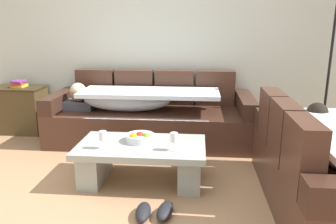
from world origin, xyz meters
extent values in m
plane|color=#A87C57|center=(0.00, 0.00, 0.00)|extent=(14.00, 14.00, 0.00)
cube|color=beige|center=(0.00, 2.15, 1.35)|extent=(9.00, 0.10, 2.70)
cube|color=#45291E|center=(0.22, 1.60, 0.21)|extent=(2.55, 0.92, 0.42)
cube|color=#45291E|center=(-0.60, 1.98, 0.65)|extent=(0.51, 0.16, 0.46)
cube|color=#45291E|center=(-0.05, 1.98, 0.65)|extent=(0.51, 0.16, 0.46)
cube|color=#45291E|center=(0.49, 1.98, 0.65)|extent=(0.51, 0.16, 0.46)
cube|color=#45291E|center=(1.04, 1.98, 0.65)|extent=(0.51, 0.16, 0.46)
cube|color=#372118|center=(-0.97, 1.60, 0.52)|extent=(0.18, 0.92, 0.20)
cube|color=#372118|center=(1.40, 1.60, 0.52)|extent=(0.18, 0.92, 0.20)
cube|color=#4C4C56|center=(-0.70, 1.59, 0.47)|extent=(0.36, 0.28, 0.11)
sphere|color=#936B4C|center=(-0.70, 1.55, 0.64)|extent=(0.21, 0.21, 0.21)
sphere|color=#CCB793|center=(-0.70, 1.55, 0.67)|extent=(0.20, 0.20, 0.20)
ellipsoid|color=silver|center=(-0.08, 1.55, 0.56)|extent=(1.10, 0.44, 0.28)
cube|color=silver|center=(0.22, 1.53, 0.66)|extent=(1.70, 0.60, 0.05)
cube|color=silver|center=(0.22, 1.16, 0.23)|extent=(1.44, 0.04, 0.38)
cube|color=#45291E|center=(1.89, 0.14, 0.21)|extent=(0.92, 1.81, 0.42)
cube|color=#45291E|center=(1.51, -0.34, 0.65)|extent=(0.16, 0.45, 0.46)
cube|color=#45291E|center=(1.51, 0.14, 0.65)|extent=(0.16, 0.45, 0.46)
cube|color=#45291E|center=(1.51, 0.62, 0.65)|extent=(0.16, 0.45, 0.46)
cube|color=#372118|center=(1.89, 0.96, 0.52)|extent=(0.92, 0.18, 0.20)
cube|color=#2D6660|center=(1.90, 0.69, 0.47)|extent=(0.28, 0.36, 0.11)
sphere|color=#936B4C|center=(1.94, 0.69, 0.64)|extent=(0.21, 0.21, 0.21)
sphere|color=black|center=(1.94, 0.69, 0.67)|extent=(0.20, 0.20, 0.20)
cube|color=#9CA39B|center=(0.29, 0.47, 0.35)|extent=(1.20, 0.68, 0.06)
cube|color=#9CA39B|center=(-0.17, 0.47, 0.16)|extent=(0.20, 0.54, 0.32)
cube|color=#9CA39B|center=(0.75, 0.47, 0.16)|extent=(0.20, 0.54, 0.32)
cylinder|color=silver|center=(0.27, 0.54, 0.42)|extent=(0.28, 0.28, 0.07)
sphere|color=#A92816|center=(0.27, 0.53, 0.44)|extent=(0.08, 0.08, 0.08)
sphere|color=orange|center=(0.21, 0.49, 0.44)|extent=(0.08, 0.08, 0.08)
sphere|color=olive|center=(0.34, 0.51, 0.44)|extent=(0.08, 0.08, 0.08)
cylinder|color=silver|center=(-0.03, 0.32, 0.38)|extent=(0.06, 0.06, 0.01)
cylinder|color=silver|center=(-0.03, 0.32, 0.42)|extent=(0.01, 0.01, 0.07)
cylinder|color=silver|center=(-0.03, 0.32, 0.50)|extent=(0.07, 0.07, 0.08)
cylinder|color=silver|center=(0.61, 0.33, 0.38)|extent=(0.06, 0.06, 0.01)
cylinder|color=silver|center=(0.61, 0.33, 0.42)|extent=(0.01, 0.01, 0.07)
cylinder|color=silver|center=(0.61, 0.33, 0.50)|extent=(0.07, 0.07, 0.08)
cube|color=#47361D|center=(-1.68, 1.85, 0.31)|extent=(0.70, 0.42, 0.62)
cube|color=#322614|center=(-1.68, 1.85, 0.63)|extent=(0.72, 0.44, 0.02)
cube|color=gold|center=(-1.64, 1.86, 0.66)|extent=(0.16, 0.19, 0.03)
cube|color=red|center=(-1.64, 1.84, 0.69)|extent=(0.16, 0.18, 0.04)
cube|color=#72337F|center=(-1.63, 1.85, 0.72)|extent=(0.15, 0.20, 0.02)
cylinder|color=black|center=(2.41, 1.79, 0.01)|extent=(0.28, 0.28, 0.02)
cylinder|color=black|center=(2.41, 1.79, 0.92)|extent=(0.03, 0.03, 1.80)
ellipsoid|color=black|center=(0.41, -0.15, 0.04)|extent=(0.13, 0.27, 0.09)
ellipsoid|color=black|center=(0.58, -0.12, 0.04)|extent=(0.16, 0.29, 0.09)
camera|label=1|loc=(0.82, -2.45, 1.47)|focal=35.59mm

